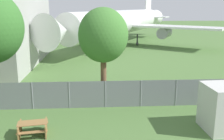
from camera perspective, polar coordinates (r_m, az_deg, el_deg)
perimeter_fence at (r=18.86m, az=6.34°, el=-5.11°), size 56.07×0.07×1.95m
airplane at (r=47.89m, az=2.21°, el=10.31°), size 32.42×39.82×12.65m
picnic_bench_open_grass at (r=15.59m, az=-16.86°, el=-11.83°), size 1.81×1.62×0.76m
tree_behind_benches at (r=18.54m, az=-1.92°, el=7.46°), size 3.53×3.53×7.00m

